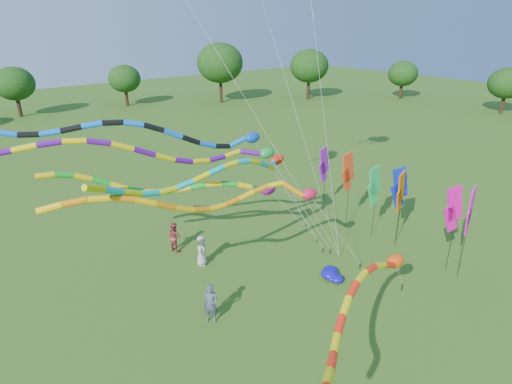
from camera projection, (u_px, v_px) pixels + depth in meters
ground at (370, 316)px, 18.88m from camera, size 160.00×160.00×0.00m
tree_ring at (324, 169)px, 20.42m from camera, size 120.99×116.23×9.59m
tube_kite_red at (364, 304)px, 13.43m from camera, size 13.02×5.79×5.99m
tube_kite_orange at (228, 198)px, 16.96m from camera, size 13.86×2.20×7.40m
tube_kite_purple at (171, 153)px, 17.65m from camera, size 15.20×3.65×8.80m
tube_kite_blue at (162, 135)px, 17.97m from camera, size 14.43×4.59×9.13m
tube_kite_cyan at (230, 170)px, 18.49m from camera, size 13.80×4.22×8.01m
tube_kite_green at (195, 186)px, 21.33m from camera, size 12.99×4.72×6.48m
banner_pole_magenta_b at (453, 209)px, 20.85m from camera, size 1.11×0.48×4.81m
banner_pole_violet at (324, 165)px, 28.30m from camera, size 1.16×0.26×4.46m
banner_pole_red at (348, 172)px, 25.52m from camera, size 1.16×0.10×4.94m
banner_pole_green at (374, 186)px, 24.78m from camera, size 1.16×0.15×4.43m
banner_pole_blue_b at (399, 188)px, 24.11m from camera, size 1.09×0.56×4.59m
banner_pole_magenta_a at (470, 212)px, 20.12m from camera, size 1.14×0.39×5.01m
banner_pole_orange at (401, 192)px, 23.36m from camera, size 1.14×0.38×4.63m
blue_nylon_heap at (335, 273)px, 21.60m from camera, size 1.37×1.81×0.49m
person_a at (201, 251)px, 22.49m from camera, size 0.95×0.97×1.69m
person_b at (211, 304)px, 18.19m from camera, size 0.76×0.79×1.82m
person_c at (174, 237)px, 23.93m from camera, size 0.82×0.95×1.70m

